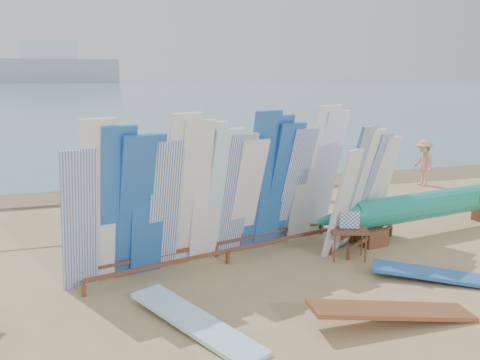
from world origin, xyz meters
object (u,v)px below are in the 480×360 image
object	(u,v)px
flat_board_d	(446,281)
beach_chair_left	(205,208)
beachgoer_7	(192,172)
beachgoer_5	(113,175)
vendor_table	(349,243)
main_surfboard_rack	(222,194)
beachgoer_extra_0	(423,163)
beachgoer_9	(261,165)
outrigger_canoe	(435,206)
beach_chair_right	(191,204)
flat_board_a	(195,328)
flat_board_c	(392,323)
beachgoer_3	(95,182)
stroller	(204,197)
beachgoer_6	(216,179)
side_surfboard_rack	(364,192)
beachgoer_4	(120,177)
beachgoer_10	(311,172)

from	to	relation	value
flat_board_d	beach_chair_left	world-z (taller)	beach_chair_left
beachgoer_7	beachgoer_5	xyz separation A→B (m)	(-2.30, 0.29, -0.02)
vendor_table	main_surfboard_rack	bearing A→B (deg)	-176.20
beach_chair_left	beachgoer_extra_0	bearing A→B (deg)	15.63
beachgoer_9	beachgoer_7	bearing A→B (deg)	63.37
outrigger_canoe	flat_board_d	size ratio (longest dim) A/B	2.71
beachgoer_extra_0	beachgoer_5	world-z (taller)	beachgoer_5
beachgoer_extra_0	beachgoer_7	bearing A→B (deg)	-86.34
beachgoer_7	flat_board_d	bearing A→B (deg)	-79.35
beach_chair_right	beachgoer_extra_0	world-z (taller)	beachgoer_extra_0
flat_board_a	vendor_table	bearing A→B (deg)	0.87
flat_board_a	flat_board_c	bearing A→B (deg)	-41.10
beachgoer_3	beachgoer_5	distance (m)	1.08
stroller	beachgoer_6	distance (m)	0.65
beachgoer_5	side_surfboard_rack	bearing A→B (deg)	4.05
flat_board_d	beachgoer_extra_0	size ratio (longest dim) A/B	1.69
beach_chair_left	beach_chair_right	size ratio (longest dim) A/B	0.82
beachgoer_extra_0	beachgoer_9	size ratio (longest dim) A/B	1.02
beach_chair_left	beachgoer_7	xyz separation A→B (m)	(0.02, 1.70, 0.66)
outrigger_canoe	vendor_table	bearing A→B (deg)	-169.87
beachgoer_extra_0	beachgoer_4	xyz separation A→B (m)	(-10.11, -0.01, 0.09)
beach_chair_right	beachgoer_10	bearing A→B (deg)	-8.12
flat_board_a	beach_chair_right	world-z (taller)	beach_chair_right
stroller	flat_board_d	bearing A→B (deg)	-80.43
flat_board_a	beachgoer_extra_0	bearing A→B (deg)	10.88
beach_chair_left	beachgoer_3	bearing A→B (deg)	164.37
beach_chair_left	stroller	size ratio (longest dim) A/B	0.73
beach_chair_right	beachgoer_5	bearing A→B (deg)	121.03
beachgoer_5	vendor_table	bearing A→B (deg)	-3.28
vendor_table	outrigger_canoe	bearing A→B (deg)	38.46
beachgoer_4	beachgoer_5	xyz separation A→B (m)	(-0.18, 0.45, -0.02)
beachgoer_5	flat_board_d	bearing A→B (deg)	-3.33
beach_chair_left	stroller	bearing A→B (deg)	82.58
beach_chair_left	beachgoer_7	world-z (taller)	beachgoer_7
beachgoer_7	flat_board_a	bearing A→B (deg)	-115.31
beachgoer_9	beachgoer_10	distance (m)	2.01
beachgoer_10	beachgoer_4	bearing A→B (deg)	178.61
beachgoer_5	beachgoer_4	bearing A→B (deg)	-18.52
flat_board_c	stroller	distance (m)	7.17
side_surfboard_rack	vendor_table	xyz separation A→B (m)	(-0.69, -0.65, -0.90)
side_surfboard_rack	beachgoer_extra_0	world-z (taller)	side_surfboard_rack
main_surfboard_rack	beachgoer_5	size ratio (longest dim) A/B	3.55
outrigger_canoe	beach_chair_right	size ratio (longest dim) A/B	7.48
beachgoer_extra_0	beachgoer_10	distance (m)	4.44
main_surfboard_rack	side_surfboard_rack	distance (m)	3.24
side_surfboard_rack	flat_board_a	xyz separation A→B (m)	(-4.37, -2.62, -1.24)
beachgoer_10	beachgoer_3	bearing A→B (deg)	-176.33
beachgoer_extra_0	beachgoer_3	bearing A→B (deg)	-82.49
flat_board_c	beach_chair_right	distance (m)	7.21
side_surfboard_rack	beachgoer_4	size ratio (longest dim) A/B	1.56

